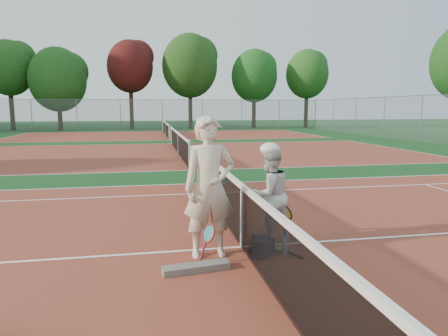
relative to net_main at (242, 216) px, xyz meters
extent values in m
plane|color=#0F3815|center=(0.00, 0.00, -0.51)|extent=(130.00, 130.00, 0.00)
cube|color=maroon|center=(0.00, 0.00, -0.51)|extent=(23.77, 10.97, 0.01)
cube|color=maroon|center=(0.00, 13.50, -0.51)|extent=(23.77, 10.97, 0.01)
cube|color=maroon|center=(0.00, 27.00, -0.51)|extent=(23.77, 10.97, 0.01)
imported|color=beige|center=(-0.56, -0.26, 0.53)|extent=(0.79, 0.54, 2.09)
imported|color=silver|center=(0.50, 0.19, 0.28)|extent=(0.94, 0.84, 1.59)
cube|color=black|center=(0.22, -0.43, -0.38)|extent=(0.39, 0.38, 0.26)
cube|color=#28112D|center=(0.24, -0.21, -0.39)|extent=(0.34, 0.28, 0.24)
cube|color=#605C57|center=(-0.83, -0.80, -0.46)|extent=(0.94, 0.35, 0.10)
cylinder|color=silver|center=(0.55, -0.46, -0.36)|extent=(0.09, 0.09, 0.30)
cylinder|color=#382314|center=(-14.68, 37.36, 1.92)|extent=(0.44, 0.44, 4.86)
ellipsoid|color=#184413|center=(-14.68, 37.36, 5.56)|extent=(4.72, 4.72, 5.42)
cylinder|color=#382314|center=(-10.03, 36.53, 1.47)|extent=(0.44, 0.44, 3.97)
ellipsoid|color=#174413|center=(-10.03, 36.53, 4.45)|extent=(5.49, 5.49, 6.32)
cylinder|color=#382314|center=(-3.07, 37.37, 2.06)|extent=(0.44, 0.44, 5.15)
ellipsoid|color=#400E0D|center=(-3.07, 37.37, 5.92)|extent=(4.69, 4.69, 5.40)
cylinder|color=#382314|center=(3.11, 37.32, 2.13)|extent=(0.44, 0.44, 5.29)
ellipsoid|color=#1A4012|center=(3.11, 37.32, 6.10)|extent=(5.85, 5.85, 6.73)
cylinder|color=#382314|center=(10.10, 37.04, 1.75)|extent=(0.44, 0.44, 4.52)
ellipsoid|color=#154C16|center=(10.10, 37.04, 5.14)|extent=(4.98, 4.98, 5.73)
cylinder|color=#382314|center=(16.20, 37.07, 1.86)|extent=(0.44, 0.44, 4.75)
ellipsoid|color=#1C4D16|center=(16.20, 37.07, 5.42)|extent=(4.72, 4.72, 5.43)
camera|label=1|loc=(-1.42, -5.94, 1.69)|focal=32.00mm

